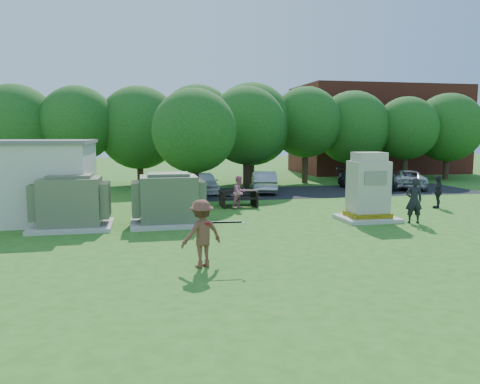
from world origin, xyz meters
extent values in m
plane|color=#2D6619|center=(0.00, 0.00, 0.00)|extent=(120.00, 120.00, 0.00)
cube|color=maroon|center=(18.00, 27.00, 4.00)|extent=(15.00, 8.00, 8.00)
cube|color=#232326|center=(7.00, 13.50, 0.01)|extent=(20.00, 6.00, 0.01)
cube|color=beige|center=(-6.50, 4.50, 0.07)|extent=(3.00, 2.40, 0.15)
cube|color=#62694B|center=(-6.50, 4.50, 1.05)|extent=(2.20, 1.80, 1.80)
cube|color=#62694B|center=(-6.50, 4.50, 2.01)|extent=(1.60, 1.30, 0.12)
cube|color=#62694B|center=(-7.77, 4.50, 1.07)|extent=(0.32, 1.50, 1.35)
cube|color=#62694B|center=(-5.23, 4.50, 1.07)|extent=(0.32, 1.50, 1.35)
cube|color=beige|center=(-2.80, 4.50, 0.07)|extent=(3.00, 2.40, 0.15)
cube|color=#546043|center=(-2.80, 4.50, 1.05)|extent=(2.20, 1.80, 1.80)
cube|color=#546043|center=(-2.80, 4.50, 2.01)|extent=(1.60, 1.30, 0.12)
cube|color=#546043|center=(-4.07, 4.50, 1.07)|extent=(0.32, 1.50, 1.35)
cube|color=#546043|center=(-1.53, 4.50, 1.07)|extent=(0.32, 1.50, 1.35)
cube|color=beige|center=(5.40, 3.74, 0.08)|extent=(2.34, 1.92, 0.16)
cube|color=yellow|center=(5.40, 3.74, 0.26)|extent=(1.65, 1.33, 0.19)
cube|color=beige|center=(5.40, 3.74, 1.42)|extent=(1.49, 1.17, 2.13)
cube|color=beige|center=(5.40, 3.74, 2.67)|extent=(1.22, 0.96, 0.37)
cube|color=gray|center=(5.40, 3.12, 1.84)|extent=(0.96, 0.04, 0.53)
cube|color=black|center=(0.85, 8.54, 0.78)|extent=(1.90, 0.74, 0.06)
cube|color=black|center=(0.85, 9.12, 0.46)|extent=(1.90, 0.26, 0.05)
cube|color=black|center=(0.85, 7.96, 0.46)|extent=(1.90, 0.26, 0.05)
cube|color=black|center=(0.02, 8.54, 0.39)|extent=(0.08, 1.42, 0.78)
cube|color=black|center=(1.67, 8.54, 0.39)|extent=(0.08, 1.42, 0.78)
imported|color=brown|center=(-2.25, -1.77, 0.92)|extent=(1.37, 1.10, 1.85)
imported|color=black|center=(6.92, 2.76, 0.93)|extent=(0.76, 0.59, 1.87)
imported|color=pink|center=(0.76, 7.83, 0.81)|extent=(0.99, 0.95, 1.62)
imported|color=#242328|center=(10.26, 6.03, 0.80)|extent=(0.93, 0.95, 1.60)
imported|color=white|center=(-0.15, 14.07, 0.65)|extent=(1.65, 3.88, 1.31)
imported|color=#A2A2A6|center=(3.50, 13.69, 0.66)|extent=(2.14, 4.20, 1.32)
imported|color=black|center=(10.33, 13.96, 0.68)|extent=(2.29, 4.85, 1.37)
imported|color=#AEAEB3|center=(13.40, 13.95, 0.62)|extent=(3.67, 4.90, 1.24)
cylinder|color=black|center=(-1.58, -1.78, 1.21)|extent=(0.85, 0.11, 0.06)
cylinder|color=maroon|center=(-2.14, -1.94, 1.21)|extent=(0.22, 0.08, 0.06)
sphere|color=white|center=(-1.13, -1.97, 1.19)|extent=(0.09, 0.09, 0.09)
cylinder|color=#47301E|center=(-12.00, 19.40, 1.20)|extent=(0.44, 0.44, 2.40)
sphere|color=#235B1C|center=(-12.00, 19.40, 4.08)|extent=(5.60, 5.60, 5.60)
cylinder|color=#47301E|center=(-8.00, 18.80, 1.40)|extent=(0.44, 0.44, 2.80)
sphere|color=#235B1C|center=(-8.00, 18.80, 4.30)|extent=(5.00, 5.00, 5.00)
cylinder|color=#47301E|center=(-4.00, 19.60, 1.15)|extent=(0.44, 0.44, 2.30)
sphere|color=#235B1C|center=(-4.00, 19.60, 4.04)|extent=(5.80, 5.80, 5.80)
cylinder|color=#47301E|center=(0.00, 18.70, 1.35)|extent=(0.44, 0.44, 2.70)
sphere|color=#235B1C|center=(0.00, 18.70, 4.32)|extent=(5.40, 5.40, 5.40)
cylinder|color=#47301E|center=(4.00, 19.30, 1.25)|extent=(0.44, 0.44, 2.50)
sphere|color=#235B1C|center=(4.00, 19.30, 4.30)|extent=(6.00, 6.00, 6.00)
cylinder|color=#47301E|center=(8.00, 18.90, 1.45)|extent=(0.44, 0.44, 2.90)
sphere|color=#235B1C|center=(8.00, 18.90, 4.46)|extent=(5.20, 5.20, 5.20)
cylinder|color=#47301E|center=(12.00, 19.50, 1.20)|extent=(0.44, 0.44, 2.40)
sphere|color=#235B1C|center=(12.00, 19.50, 4.08)|extent=(5.60, 5.60, 5.60)
cylinder|color=#47301E|center=(16.00, 18.60, 1.30)|extent=(0.44, 0.44, 2.60)
sphere|color=#235B1C|center=(16.00, 18.60, 4.04)|extent=(4.80, 4.80, 4.80)
cylinder|color=#47301E|center=(20.00, 19.20, 1.25)|extent=(0.44, 0.44, 2.50)
sphere|color=#235B1C|center=(20.00, 19.20, 4.12)|extent=(5.40, 5.40, 5.40)
cylinder|color=#47301E|center=(-1.00, 11.50, 1.20)|extent=(0.44, 0.44, 2.40)
sphere|color=#235B1C|center=(-1.00, 11.50, 3.78)|extent=(4.60, 4.60, 4.60)
cylinder|color=#47301E|center=(3.00, 16.50, 1.30)|extent=(0.44, 0.44, 2.60)
sphere|color=#235B1C|center=(3.00, 16.50, 4.16)|extent=(5.20, 5.20, 5.20)
camera|label=1|loc=(-3.73, -14.13, 3.60)|focal=35.00mm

